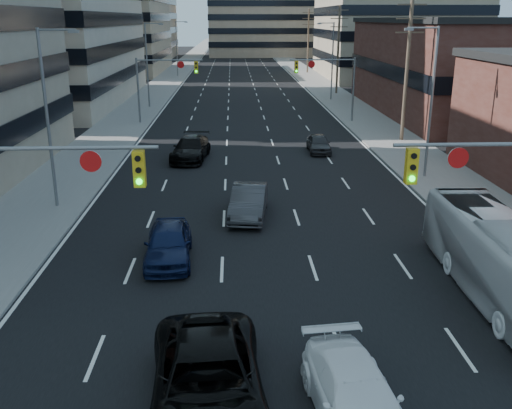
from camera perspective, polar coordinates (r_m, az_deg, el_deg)
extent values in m
cube|color=black|center=(138.89, -1.84, 14.23)|extent=(18.00, 300.00, 0.02)
cube|color=slate|center=(139.25, -6.72, 14.16)|extent=(5.00, 300.00, 0.15)
cube|color=slate|center=(139.46, 3.04, 14.26)|extent=(5.00, 300.00, 0.15)
cube|color=gray|center=(110.92, -14.78, 16.83)|extent=(20.00, 30.00, 16.00)
cube|color=#472119|center=(63.98, 21.51, 12.50)|extent=(20.00, 30.00, 9.00)
cube|color=gray|center=(100.11, 13.45, 16.27)|extent=(22.00, 28.00, 14.00)
cube|color=#ADA089|center=(150.95, -13.16, 17.90)|extent=(24.00, 24.00, 20.00)
cube|color=gray|center=(142.55, 11.67, 16.39)|extent=(22.00, 22.00, 12.00)
cylinder|color=slate|center=(17.81, -20.21, 5.30)|extent=(6.50, 0.12, 0.12)
cube|color=gold|center=(17.33, -11.60, 3.51)|extent=(0.35, 0.28, 1.10)
cylinder|color=black|center=(17.09, -11.75, 4.51)|extent=(0.18, 0.06, 0.18)
cylinder|color=black|center=(17.18, -11.68, 3.38)|extent=(0.18, 0.06, 0.18)
cylinder|color=#0CE526|center=(17.27, -11.60, 2.26)|extent=(0.18, 0.06, 0.18)
cylinder|color=white|center=(17.53, -16.19, 4.16)|extent=(0.64, 0.06, 0.64)
cylinder|color=slate|center=(18.76, 23.22, 5.56)|extent=(6.50, 0.12, 0.12)
cube|color=gold|center=(17.93, 15.28, 3.73)|extent=(0.35, 0.28, 1.10)
cylinder|color=black|center=(17.70, 15.52, 4.69)|extent=(0.18, 0.06, 0.18)
cylinder|color=black|center=(17.78, 15.43, 3.60)|extent=(0.18, 0.06, 0.18)
cylinder|color=#0CE526|center=(17.87, 15.34, 2.51)|extent=(0.18, 0.06, 0.18)
cylinder|color=white|center=(18.32, 19.57, 4.42)|extent=(0.64, 0.06, 0.64)
cylinder|color=slate|center=(54.64, -11.69, 11.02)|extent=(0.18, 0.18, 6.00)
cylinder|color=slate|center=(53.99, -8.65, 14.09)|extent=(6.00, 0.12, 0.12)
cube|color=gold|center=(53.83, -6.00, 13.48)|extent=(0.35, 0.28, 1.10)
cylinder|color=black|center=(53.65, -6.03, 13.84)|extent=(0.18, 0.06, 0.18)
cylinder|color=black|center=(53.67, -6.01, 13.47)|extent=(0.18, 0.06, 0.18)
cylinder|color=#0CE526|center=(53.70, -6.00, 13.10)|extent=(0.18, 0.06, 0.18)
cylinder|color=white|center=(53.89, -7.54, 13.70)|extent=(0.64, 0.06, 0.64)
cylinder|color=slate|center=(55.11, 9.70, 11.19)|extent=(0.18, 0.18, 6.00)
cylinder|color=slate|center=(54.32, 6.67, 14.19)|extent=(6.00, 0.12, 0.12)
cube|color=gold|center=(54.05, 4.06, 13.55)|extent=(0.35, 0.28, 1.10)
cylinder|color=black|center=(53.87, 4.08, 13.91)|extent=(0.18, 0.06, 0.18)
cylinder|color=black|center=(53.90, 4.08, 13.54)|extent=(0.18, 0.06, 0.18)
cylinder|color=#0CE526|center=(53.92, 4.07, 13.17)|extent=(0.18, 0.06, 0.18)
cylinder|color=white|center=(54.18, 5.58, 13.79)|extent=(0.64, 0.06, 0.64)
cylinder|color=#4C3D2D|center=(46.72, 14.84, 12.74)|extent=(0.28, 0.28, 11.00)
cube|color=#4C3D2D|center=(46.57, 15.35, 18.73)|extent=(2.20, 0.10, 0.10)
cube|color=#4C3D2D|center=(46.56, 15.24, 17.51)|extent=(2.20, 0.10, 0.10)
cube|color=#4C3D2D|center=(46.57, 15.14, 16.28)|extent=(2.20, 0.10, 0.10)
cylinder|color=#4C3D2D|center=(75.87, 8.21, 14.99)|extent=(0.28, 0.28, 11.00)
cube|color=#4C3D2D|center=(75.78, 8.38, 18.69)|extent=(2.20, 0.10, 0.10)
cube|color=#4C3D2D|center=(75.77, 8.34, 17.93)|extent=(2.20, 0.10, 0.10)
cube|color=#4C3D2D|center=(75.78, 8.31, 17.18)|extent=(2.20, 0.10, 0.10)
cylinder|color=#4C3D2D|center=(105.50, 5.23, 15.92)|extent=(0.28, 0.28, 11.00)
cube|color=#4C3D2D|center=(105.43, 5.31, 18.58)|extent=(2.20, 0.10, 0.10)
cube|color=#4C3D2D|center=(105.43, 5.29, 18.04)|extent=(2.20, 0.10, 0.10)
cube|color=#4C3D2D|center=(105.43, 5.28, 17.50)|extent=(2.20, 0.10, 0.10)
cylinder|color=slate|center=(30.41, -20.10, 7.73)|extent=(0.16, 0.16, 9.00)
cylinder|color=slate|center=(29.75, -19.33, 16.17)|extent=(1.80, 0.10, 0.10)
cube|color=slate|center=(29.54, -17.77, 16.16)|extent=(0.50, 0.22, 0.14)
cylinder|color=slate|center=(64.41, -10.83, 13.44)|extent=(0.16, 0.16, 9.00)
cylinder|color=slate|center=(64.11, -10.24, 17.39)|extent=(1.80, 0.10, 0.10)
cube|color=slate|center=(64.01, -9.49, 17.36)|extent=(0.50, 0.22, 0.14)
cylinder|color=slate|center=(99.11, -7.92, 15.11)|extent=(0.16, 0.16, 9.00)
cylinder|color=slate|center=(98.91, -7.49, 17.68)|extent=(1.80, 0.10, 0.10)
cube|color=slate|center=(98.85, -7.01, 17.65)|extent=(0.50, 0.22, 0.14)
cylinder|color=slate|center=(35.91, 17.11, 9.47)|extent=(0.16, 0.16, 9.00)
cylinder|color=slate|center=(35.29, 16.36, 16.60)|extent=(1.80, 0.10, 0.10)
cube|color=slate|center=(35.05, 15.05, 16.57)|extent=(0.50, 0.22, 0.14)
cylinder|color=slate|center=(69.74, 7.64, 13.93)|extent=(0.16, 0.16, 9.00)
cylinder|color=slate|center=(69.42, 7.03, 17.57)|extent=(1.80, 0.10, 0.10)
cube|color=slate|center=(69.30, 6.35, 17.53)|extent=(0.50, 0.22, 0.14)
imported|color=black|center=(14.81, -4.86, -17.28)|extent=(3.23, 6.29, 1.70)
imported|color=white|center=(14.72, 9.99, -18.48)|extent=(2.48, 5.01, 1.40)
imported|color=silver|center=(21.63, 23.41, -5.14)|extent=(2.60, 10.24, 2.84)
imported|color=#0D1637|center=(23.34, -8.76, -3.82)|extent=(2.05, 4.62, 1.55)
imported|color=#333235|center=(28.18, -0.73, 0.28)|extent=(2.18, 4.89, 1.56)
imported|color=black|center=(40.08, -6.54, 5.58)|extent=(2.83, 5.67, 1.58)
imported|color=#2D2E30|center=(42.37, 6.28, 6.09)|extent=(1.60, 3.88, 1.31)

